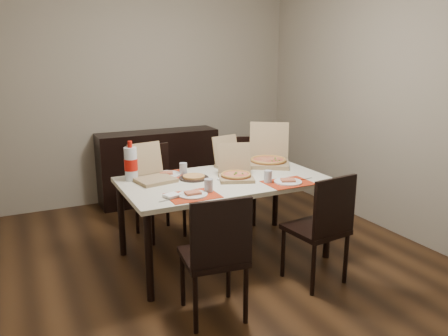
{
  "coord_description": "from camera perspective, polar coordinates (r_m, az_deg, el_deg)",
  "views": [
    {
      "loc": [
        -1.62,
        -3.42,
        1.82
      ],
      "look_at": [
        0.03,
        -0.05,
        0.85
      ],
      "focal_mm": 35.0,
      "sensor_mm": 36.0,
      "label": 1
    }
  ],
  "objects": [
    {
      "name": "pizza_box_center",
      "position": [
        3.9,
        1.53,
        -0.65
      ],
      "size": [
        0.4,
        0.42,
        0.3
      ],
      "color": "#8C7451",
      "rests_on": "dining_table"
    },
    {
      "name": "setting_far_right",
      "position": [
        4.36,
        2.95,
        0.58
      ],
      "size": [
        0.49,
        0.3,
        0.11
      ],
      "color": "#B7280C",
      "rests_on": "dining_table"
    },
    {
      "name": "dining_table",
      "position": [
        3.92,
        0.0,
        -2.36
      ],
      "size": [
        1.8,
        1.0,
        0.75
      ],
      "color": "beige",
      "rests_on": "ground"
    },
    {
      "name": "ground",
      "position": [
        4.21,
        -0.71,
        -11.3
      ],
      "size": [
        3.8,
        4.0,
        0.02
      ],
      "primitive_type": "cube",
      "color": "#3D2512",
      "rests_on": "ground"
    },
    {
      "name": "setting_far_left",
      "position": [
        4.04,
        -7.26,
        -0.68
      ],
      "size": [
        0.5,
        0.3,
        0.11
      ],
      "color": "#B7280C",
      "rests_on": "dining_table"
    },
    {
      "name": "sideboard",
      "position": [
        5.62,
        -8.53,
        0.22
      ],
      "size": [
        1.5,
        0.4,
        0.9
      ],
      "primitive_type": "cube",
      "color": "black",
      "rests_on": "ground"
    },
    {
      "name": "room_walls",
      "position": [
        4.18,
        -3.4,
        13.29
      ],
      "size": [
        3.84,
        4.02,
        2.62
      ],
      "color": "gray",
      "rests_on": "ground"
    },
    {
      "name": "napkin_loose",
      "position": [
        3.86,
        0.23,
        -1.45
      ],
      "size": [
        0.16,
        0.15,
        0.02
      ],
      "primitive_type": "cube",
      "rotation": [
        0.0,
        0.0,
        0.51
      ],
      "color": "white",
      "rests_on": "dining_table"
    },
    {
      "name": "pizza_box_extra",
      "position": [
        4.28,
        1.12,
        0.8
      ],
      "size": [
        0.36,
        0.39,
        0.3
      ],
      "color": "#8C7451",
      "rests_on": "dining_table"
    },
    {
      "name": "chair_far_left",
      "position": [
        4.55,
        -8.85,
        -2.38
      ],
      "size": [
        0.48,
        0.48,
        0.93
      ],
      "color": "black",
      "rests_on": "ground"
    },
    {
      "name": "dip_bowl",
      "position": [
        4.1,
        0.05,
        -0.44
      ],
      "size": [
        0.13,
        0.13,
        0.03
      ],
      "primitive_type": "imported",
      "rotation": [
        0.0,
        0.0,
        -0.28
      ],
      "color": "white",
      "rests_on": "dining_table"
    },
    {
      "name": "chair_far_right",
      "position": [
        4.91,
        1.43,
        -0.95
      ],
      "size": [
        0.54,
        0.54,
        0.93
      ],
      "color": "black",
      "rests_on": "ground"
    },
    {
      "name": "soda_bottle",
      "position": [
        3.91,
        -12.06,
        0.55
      ],
      "size": [
        0.12,
        0.12,
        0.35
      ],
      "color": "silver",
      "rests_on": "dining_table"
    },
    {
      "name": "pizza_box_right",
      "position": [
        4.43,
        5.83,
        1.23
      ],
      "size": [
        0.58,
        0.59,
        0.4
      ],
      "color": "#8C7451",
      "rests_on": "dining_table"
    },
    {
      "name": "chair_near_right",
      "position": [
        3.59,
        12.72,
        -7.26
      ],
      "size": [
        0.46,
        0.46,
        0.93
      ],
      "color": "black",
      "rests_on": "ground"
    },
    {
      "name": "faina_plate",
      "position": [
        3.91,
        -3.96,
        -1.23
      ],
      "size": [
        0.26,
        0.26,
        0.03
      ],
      "color": "black",
      "rests_on": "dining_table"
    },
    {
      "name": "pizza_box_left",
      "position": [
        3.9,
        -9.4,
        -0.78
      ],
      "size": [
        0.37,
        0.4,
        0.32
      ],
      "color": "#8C7451",
      "rests_on": "dining_table"
    },
    {
      "name": "setting_near_right",
      "position": [
        3.81,
        7.65,
        -1.61
      ],
      "size": [
        0.48,
        0.3,
        0.11
      ],
      "color": "#B7280C",
      "rests_on": "dining_table"
    },
    {
      "name": "chair_near_left",
      "position": [
        3.04,
        -1.04,
        -11.03
      ],
      "size": [
        0.47,
        0.47,
        0.93
      ],
      "color": "black",
      "rests_on": "ground"
    },
    {
      "name": "setting_near_left",
      "position": [
        3.46,
        -3.85,
        -3.2
      ],
      "size": [
        0.49,
        0.3,
        0.11
      ],
      "color": "#B7280C",
      "rests_on": "dining_table"
    }
  ]
}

